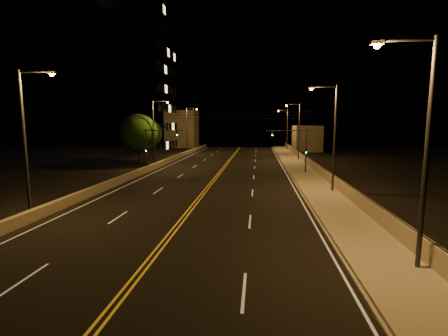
# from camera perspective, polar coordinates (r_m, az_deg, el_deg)

# --- Properties ---
(ground) EXTENTS (160.00, 160.00, 0.00)m
(ground) POSITION_cam_1_polar(r_m,az_deg,el_deg) (12.94, -18.82, -22.04)
(ground) COLOR black
(ground) RESTS_ON ground
(road) EXTENTS (18.00, 120.00, 0.02)m
(road) POSITION_cam_1_polar(r_m,az_deg,el_deg) (31.19, -3.28, -3.99)
(road) COLOR black
(road) RESTS_ON ground
(sidewalk) EXTENTS (3.60, 120.00, 0.30)m
(sidewalk) POSITION_cam_1_polar(r_m,az_deg,el_deg) (31.31, 16.67, -4.00)
(sidewalk) COLOR gray
(sidewalk) RESTS_ON ground
(curb) EXTENTS (0.14, 120.00, 0.15)m
(curb) POSITION_cam_1_polar(r_m,az_deg,el_deg) (31.03, 13.26, -4.13)
(curb) COLOR gray
(curb) RESTS_ON ground
(parapet_wall) EXTENTS (0.30, 120.00, 1.00)m
(parapet_wall) POSITION_cam_1_polar(r_m,az_deg,el_deg) (31.54, 19.66, -2.84)
(parapet_wall) COLOR gray
(parapet_wall) RESTS_ON sidewalk
(jersey_barrier) EXTENTS (0.45, 120.00, 0.77)m
(jersey_barrier) POSITION_cam_1_polar(r_m,az_deg,el_deg) (34.06, -19.71, -2.80)
(jersey_barrier) COLOR gray
(jersey_barrier) RESTS_ON ground
(distant_building_right) EXTENTS (6.00, 10.00, 5.98)m
(distant_building_right) POSITION_cam_1_polar(r_m,az_deg,el_deg) (80.36, 14.31, 5.10)
(distant_building_right) COLOR gray
(distant_building_right) RESTS_ON ground
(distant_building_left) EXTENTS (8.00, 8.00, 9.96)m
(distant_building_left) POSITION_cam_1_polar(r_m,az_deg,el_deg) (91.01, -7.37, 6.81)
(distant_building_left) COLOR gray
(distant_building_left) RESTS_ON ground
(parapet_rail) EXTENTS (0.06, 120.00, 0.06)m
(parapet_rail) POSITION_cam_1_polar(r_m,az_deg,el_deg) (31.45, 19.71, -1.89)
(parapet_rail) COLOR black
(parapet_rail) RESTS_ON parapet_wall
(lane_markings) EXTENTS (17.32, 116.00, 0.00)m
(lane_markings) POSITION_cam_1_polar(r_m,az_deg,el_deg) (31.12, -3.30, -4.00)
(lane_markings) COLOR silver
(lane_markings) RESTS_ON road
(streetlight_0) EXTENTS (2.55, 0.28, 9.76)m
(streetlight_0) POSITION_cam_1_polar(r_m,az_deg,el_deg) (15.42, 31.32, 3.85)
(streetlight_0) COLOR #2D2D33
(streetlight_0) RESTS_ON ground
(streetlight_1) EXTENTS (2.55, 0.28, 9.76)m
(streetlight_1) POSITION_cam_1_polar(r_m,az_deg,el_deg) (30.79, 18.44, 5.95)
(streetlight_1) COLOR #2D2D33
(streetlight_1) RESTS_ON ground
(streetlight_2) EXTENTS (2.55, 0.28, 9.76)m
(streetlight_2) POSITION_cam_1_polar(r_m,az_deg,el_deg) (56.18, 12.82, 6.78)
(streetlight_2) COLOR #2D2D33
(streetlight_2) RESTS_ON ground
(streetlight_3) EXTENTS (2.55, 0.28, 9.76)m
(streetlight_3) POSITION_cam_1_polar(r_m,az_deg,el_deg) (78.55, 10.89, 7.05)
(streetlight_3) COLOR #2D2D33
(streetlight_3) RESTS_ON ground
(streetlight_4) EXTENTS (2.55, 0.28, 9.76)m
(streetlight_4) POSITION_cam_1_polar(r_m,az_deg,el_deg) (24.69, -31.22, 4.89)
(streetlight_4) COLOR #2D2D33
(streetlight_4) RESTS_ON ground
(streetlight_5) EXTENTS (2.55, 0.28, 9.76)m
(streetlight_5) POSITION_cam_1_polar(r_m,az_deg,el_deg) (48.41, -12.00, 6.68)
(streetlight_5) COLOR #2D2D33
(streetlight_5) RESTS_ON ground
(streetlight_6) EXTENTS (2.55, 0.28, 9.76)m
(streetlight_6) POSITION_cam_1_polar(r_m,az_deg,el_deg) (69.81, -6.37, 7.07)
(streetlight_6) COLOR #2D2D33
(streetlight_6) RESTS_ON ground
(traffic_signal_right) EXTENTS (5.11, 0.31, 5.74)m
(traffic_signal_right) POSITION_cam_1_polar(r_m,az_deg,el_deg) (42.03, 12.85, 3.88)
(traffic_signal_right) COLOR #2D2D33
(traffic_signal_right) RESTS_ON ground
(traffic_signal_left) EXTENTS (5.11, 0.31, 5.74)m
(traffic_signal_left) POSITION_cam_1_polar(r_m,az_deg,el_deg) (43.93, -12.24, 4.06)
(traffic_signal_left) COLOR #2D2D33
(traffic_signal_left) RESTS_ON ground
(overhead_wires) EXTENTS (22.00, 0.03, 0.83)m
(overhead_wires) POSITION_cam_1_polar(r_m,az_deg,el_deg) (39.96, -1.14, 9.25)
(overhead_wires) COLOR black
(building_tower) EXTENTS (24.00, 15.00, 31.69)m
(building_tower) POSITION_cam_1_polar(r_m,az_deg,el_deg) (73.66, -19.21, 14.27)
(building_tower) COLOR gray
(building_tower) RESTS_ON ground
(tree_0) EXTENTS (5.80, 5.80, 7.86)m
(tree_0) POSITION_cam_1_polar(r_m,az_deg,el_deg) (50.66, -14.77, 5.90)
(tree_0) COLOR black
(tree_0) RESTS_ON ground
(tree_1) EXTENTS (5.36, 5.36, 7.27)m
(tree_1) POSITION_cam_1_polar(r_m,az_deg,el_deg) (60.15, -13.37, 5.84)
(tree_1) COLOR black
(tree_1) RESTS_ON ground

